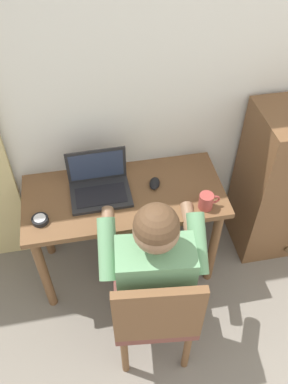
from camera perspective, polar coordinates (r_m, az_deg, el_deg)
The scene contains 8 objects.
wall_back at distance 2.29m, azimuth 5.15°, elevation 16.39°, with size 4.80×0.05×2.50m, color silver.
desk at distance 2.40m, azimuth -2.79°, elevation -2.22°, with size 1.16×0.53×0.71m.
chair at distance 2.13m, azimuth 1.64°, elevation -16.59°, with size 0.46×0.44×0.89m.
person_seated at distance 2.06m, azimuth 1.19°, elevation -9.76°, with size 0.57×0.61×1.21m.
laptop at distance 2.30m, azimuth -6.36°, elevation 1.05°, with size 0.34×0.26×0.24m.
computer_mouse at distance 2.34m, azimuth 1.51°, elevation 1.24°, with size 0.06×0.10×0.03m, color black.
desk_clock at distance 2.23m, azimuth -14.53°, elevation -3.83°, with size 0.09×0.09×0.03m.
coffee_mug at distance 2.23m, azimuth 8.86°, elevation -1.29°, with size 0.12×0.08×0.09m.
Camera 1 is at (-0.56, 0.30, 2.40)m, focal length 37.60 mm.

